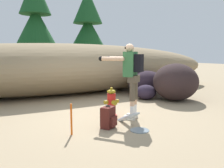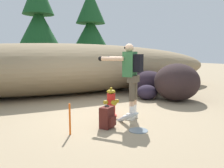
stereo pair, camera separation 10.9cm
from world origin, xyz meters
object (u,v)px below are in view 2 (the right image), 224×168
at_px(spare_backpack, 107,118).
at_px(survey_stake, 70,119).
at_px(boulder_large, 177,82).
at_px(fire_hydrant, 111,103).
at_px(boulder_mid, 148,83).
at_px(utility_worker, 130,71).
at_px(boulder_outlier, 174,90).
at_px(boulder_small, 147,92).

distance_m(spare_backpack, survey_stake, 0.81).
bearing_deg(boulder_large, fire_hydrant, -164.37).
bearing_deg(boulder_large, boulder_mid, 100.04).
relative_size(utility_worker, spare_backpack, 3.71).
relative_size(boulder_outlier, survey_stake, 0.93).
height_order(boulder_small, boulder_outlier, boulder_small).
xyz_separation_m(spare_backpack, boulder_small, (2.49, 2.09, 0.03)).
xyz_separation_m(boulder_large, boulder_outlier, (0.73, 0.92, -0.44)).
relative_size(utility_worker, boulder_mid, 1.20).
distance_m(spare_backpack, boulder_mid, 4.13).
xyz_separation_m(boulder_large, survey_stake, (-4.05, -1.57, -0.30)).
height_order(boulder_outlier, survey_stake, survey_stake).
bearing_deg(survey_stake, boulder_outlier, 27.50).
xyz_separation_m(boulder_mid, boulder_small, (-0.54, -0.72, -0.20)).
distance_m(boulder_small, survey_stake, 3.92).
xyz_separation_m(utility_worker, boulder_small, (1.72, 1.71, -0.87)).
height_order(fire_hydrant, spare_backpack, fire_hydrant).
bearing_deg(boulder_small, boulder_large, -36.58).
bearing_deg(boulder_outlier, spare_backpack, -148.52).
bearing_deg(boulder_large, survey_stake, -158.82).
distance_m(utility_worker, survey_stake, 1.82).
relative_size(boulder_mid, survey_stake, 2.42).
distance_m(utility_worker, boulder_large, 2.78).
bearing_deg(boulder_outlier, survey_stake, -152.50).
height_order(fire_hydrant, boulder_mid, boulder_mid).
bearing_deg(survey_stake, utility_worker, 15.11).
distance_m(spare_backpack, boulder_small, 3.25).
relative_size(utility_worker, boulder_large, 1.09).
distance_m(fire_hydrant, utility_worker, 0.92).
height_order(boulder_large, survey_stake, boulder_large).
height_order(utility_worker, boulder_large, utility_worker).
xyz_separation_m(fire_hydrant, survey_stake, (-1.27, -0.79, -0.03)).
height_order(fire_hydrant, boulder_outlier, fire_hydrant).
relative_size(boulder_large, boulder_small, 2.36).
relative_size(spare_backpack, boulder_small, 0.70).
distance_m(boulder_small, boulder_outlier, 1.54).
bearing_deg(boulder_small, boulder_outlier, 13.29).
relative_size(boulder_mid, boulder_outlier, 2.61).
relative_size(utility_worker, boulder_small, 2.59).
xyz_separation_m(utility_worker, boulder_large, (2.48, 1.15, -0.51)).
bearing_deg(boulder_mid, survey_stake, -143.25).
xyz_separation_m(boulder_large, boulder_mid, (-0.23, 1.29, -0.16)).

